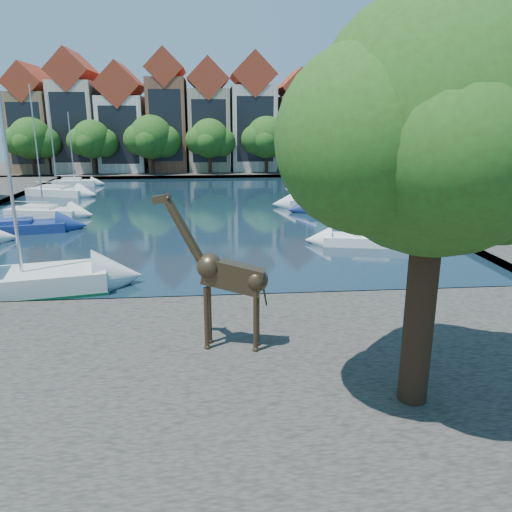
% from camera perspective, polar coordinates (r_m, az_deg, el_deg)
% --- Properties ---
extents(ground, '(160.00, 160.00, 0.00)m').
position_cam_1_polar(ground, '(22.52, -10.09, -5.75)').
color(ground, '#38332B').
rests_on(ground, ground).
extents(water_basin, '(38.00, 50.00, 0.08)m').
position_cam_1_polar(water_basin, '(45.68, -7.69, 5.25)').
color(water_basin, black).
rests_on(water_basin, ground).
extents(near_quay, '(50.00, 14.00, 0.50)m').
position_cam_1_polar(near_quay, '(16.10, -12.18, -13.95)').
color(near_quay, '#47443E').
rests_on(near_quay, ground).
extents(far_quay, '(60.00, 16.00, 0.50)m').
position_cam_1_polar(far_quay, '(77.34, -6.76, 9.61)').
color(far_quay, '#47443E').
rests_on(far_quay, ground).
extents(right_quay, '(14.00, 52.00, 0.50)m').
position_cam_1_polar(right_quay, '(51.05, 21.73, 5.61)').
color(right_quay, '#47443E').
rests_on(right_quay, ground).
extents(plane_tree, '(8.32, 6.40, 10.62)m').
position_cam_1_polar(plane_tree, '(13.15, 20.39, 12.81)').
color(plane_tree, '#332114').
rests_on(plane_tree, near_quay).
extents(townhouse_west_end, '(5.44, 9.18, 14.93)m').
position_cam_1_polar(townhouse_west_end, '(80.89, -23.93, 13.74)').
color(townhouse_west_end, '#816446').
rests_on(townhouse_west_end, far_quay).
extents(townhouse_west_mid, '(5.94, 9.18, 16.79)m').
position_cam_1_polar(townhouse_west_mid, '(79.23, -19.76, 14.77)').
color(townhouse_west_mid, beige).
rests_on(townhouse_west_mid, far_quay).
extents(townhouse_west_inner, '(6.43, 9.18, 15.15)m').
position_cam_1_polar(townhouse_west_inner, '(77.93, -14.92, 14.49)').
color(townhouse_west_inner, silver).
rests_on(townhouse_west_inner, far_quay).
extents(townhouse_center, '(5.44, 9.18, 16.93)m').
position_cam_1_polar(townhouse_center, '(77.14, -10.04, 15.51)').
color(townhouse_center, brown).
rests_on(townhouse_center, far_quay).
extents(townhouse_east_inner, '(5.94, 9.18, 15.79)m').
position_cam_1_polar(townhouse_east_inner, '(76.91, -5.40, 15.20)').
color(townhouse_east_inner, tan).
rests_on(townhouse_east_inner, far_quay).
extents(townhouse_east_mid, '(6.43, 9.18, 16.65)m').
position_cam_1_polar(townhouse_east_mid, '(77.18, -0.39, 15.55)').
color(townhouse_east_mid, beige).
rests_on(townhouse_east_mid, far_quay).
extents(townhouse_east_end, '(5.44, 9.18, 14.43)m').
position_cam_1_polar(townhouse_east_end, '(78.00, 4.54, 14.77)').
color(townhouse_east_end, brown).
rests_on(townhouse_east_end, far_quay).
extents(far_tree_far_west, '(7.28, 5.60, 7.68)m').
position_cam_1_polar(far_tree_far_west, '(75.38, -24.25, 12.00)').
color(far_tree_far_west, '#332114').
rests_on(far_tree_far_west, far_quay).
extents(far_tree_west, '(6.76, 5.20, 7.36)m').
position_cam_1_polar(far_tree_west, '(73.24, -18.19, 12.43)').
color(far_tree_west, '#332114').
rests_on(far_tree_west, far_quay).
extents(far_tree_mid_west, '(7.80, 6.00, 8.00)m').
position_cam_1_polar(far_tree_mid_west, '(71.91, -11.81, 12.99)').
color(far_tree_mid_west, '#332114').
rests_on(far_tree_mid_west, far_quay).
extents(far_tree_mid_east, '(7.02, 5.40, 7.52)m').
position_cam_1_polar(far_tree_mid_east, '(71.47, -5.26, 13.10)').
color(far_tree_mid_east, '#332114').
rests_on(far_tree_mid_east, far_quay).
extents(far_tree_east, '(7.54, 5.80, 7.84)m').
position_cam_1_polar(far_tree_east, '(71.92, 1.30, 13.26)').
color(far_tree_east, '#332114').
rests_on(far_tree_east, far_quay).
extents(far_tree_far_east, '(6.76, 5.20, 7.36)m').
position_cam_1_polar(far_tree_far_east, '(73.25, 7.69, 13.04)').
color(far_tree_far_east, '#332114').
rests_on(far_tree_far_east, far_quay).
extents(giraffe_statue, '(3.65, 1.10, 5.24)m').
position_cam_1_polar(giraffe_statue, '(16.50, -3.63, -2.17)').
color(giraffe_statue, '#3B2D1D').
rests_on(giraffe_statue, near_quay).
extents(sailboat_left_b, '(7.06, 3.60, 10.81)m').
position_cam_1_polar(sailboat_left_b, '(39.94, -25.70, 3.20)').
color(sailboat_left_b, navy).
rests_on(sailboat_left_b, water_basin).
extents(sailboat_left_c, '(6.32, 3.33, 10.56)m').
position_cam_1_polar(sailboat_left_c, '(45.64, -23.10, 4.84)').
color(sailboat_left_c, silver).
rests_on(sailboat_left_c, water_basin).
extents(sailboat_left_d, '(6.74, 4.26, 10.21)m').
position_cam_1_polar(sailboat_left_d, '(57.43, -21.75, 7.02)').
color(sailboat_left_d, silver).
rests_on(sailboat_left_d, water_basin).
extents(sailboat_left_e, '(4.98, 1.87, 8.67)m').
position_cam_1_polar(sailboat_left_e, '(65.02, -20.03, 8.02)').
color(sailboat_left_e, silver).
rests_on(sailboat_left_e, water_basin).
extents(sailboat_right_a, '(5.74, 3.01, 9.79)m').
position_cam_1_polar(sailboat_right_a, '(33.18, 12.43, 2.06)').
color(sailboat_right_a, white).
rests_on(sailboat_right_a, water_basin).
extents(sailboat_right_b, '(7.73, 3.73, 12.09)m').
position_cam_1_polar(sailboat_right_b, '(45.48, 10.11, 5.84)').
color(sailboat_right_b, navy).
rests_on(sailboat_right_b, water_basin).
extents(sailboat_right_c, '(6.92, 2.73, 9.26)m').
position_cam_1_polar(sailboat_right_c, '(47.02, 7.89, 6.30)').
color(sailboat_right_c, silver).
rests_on(sailboat_right_c, water_basin).
extents(sailboat_right_d, '(5.11, 3.58, 8.71)m').
position_cam_1_polar(sailboat_right_d, '(62.85, 6.00, 8.65)').
color(sailboat_right_d, silver).
rests_on(sailboat_right_d, water_basin).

